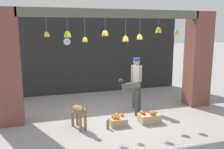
{
  "coord_description": "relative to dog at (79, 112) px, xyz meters",
  "views": [
    {
      "loc": [
        -2.22,
        -6.68,
        2.57
      ],
      "look_at": [
        0.0,
        0.44,
        1.17
      ],
      "focal_mm": 40.0,
      "sensor_mm": 36.0,
      "label": 1
    }
  ],
  "objects": [
    {
      "name": "shop_back_wall",
      "position": [
        1.21,
        3.58,
        1.09
      ],
      "size": [
        7.17,
        0.12,
        3.08
      ],
      "primitive_type": "cube",
      "color": "#232326",
      "rests_on": "ground_plane"
    },
    {
      "name": "worker_stooping",
      "position": [
        1.73,
        0.69,
        0.23
      ],
      "size": [
        0.55,
        0.72,
        1.03
      ],
      "rotation": [
        0.0,
        0.0,
        0.58
      ],
      "color": "#424247",
      "rests_on": "ground_plane"
    },
    {
      "name": "ground_plane",
      "position": [
        1.21,
        0.62,
        -0.46
      ],
      "size": [
        60.0,
        60.0,
        0.0
      ],
      "primitive_type": "plane",
      "color": "gray"
    },
    {
      "name": "fruit_crate_oranges",
      "position": [
        1.02,
        -0.06,
        -0.33
      ],
      "size": [
        0.44,
        0.38,
        0.29
      ],
      "color": "tan",
      "rests_on": "ground_plane"
    },
    {
      "name": "shop_pillar_left",
      "position": [
        -1.73,
        0.92,
        1.09
      ],
      "size": [
        0.7,
        0.6,
        3.08
      ],
      "primitive_type": "cube",
      "color": "brown",
      "rests_on": "ground_plane"
    },
    {
      "name": "storefront_awning",
      "position": [
        1.22,
        0.74,
        2.46
      ],
      "size": [
        5.27,
        0.29,
        0.93
      ],
      "color": "#5B564C"
    },
    {
      "name": "shop_pillar_right",
      "position": [
        4.14,
        0.92,
        1.09
      ],
      "size": [
        0.7,
        0.6,
        3.08
      ],
      "primitive_type": "cube",
      "color": "brown",
      "rests_on": "ground_plane"
    },
    {
      "name": "wall_clock",
      "position": [
        0.18,
        3.51,
        1.6
      ],
      "size": [
        0.28,
        0.03,
        0.28
      ],
      "color": "black"
    },
    {
      "name": "water_bottle",
      "position": [
        0.69,
        -0.24,
        -0.34
      ],
      "size": [
        0.08,
        0.08,
        0.24
      ],
      "color": "#38934C",
      "rests_on": "ground_plane"
    },
    {
      "name": "shopkeeper",
      "position": [
        2.05,
        1.14,
        0.51
      ],
      "size": [
        0.31,
        0.31,
        1.64
      ],
      "rotation": [
        0.0,
        0.0,
        2.63
      ],
      "color": "#56565B",
      "rests_on": "ground_plane"
    },
    {
      "name": "fruit_crate_apples",
      "position": [
        1.91,
        -0.13,
        -0.32
      ],
      "size": [
        0.57,
        0.38,
        0.33
      ],
      "color": "tan",
      "rests_on": "ground_plane"
    },
    {
      "name": "dog",
      "position": [
        0.0,
        0.0,
        0.0
      ],
      "size": [
        0.4,
        0.83,
        0.67
      ],
      "rotation": [
        0.0,
        0.0,
        -1.26
      ],
      "color": "olive",
      "rests_on": "ground_plane"
    }
  ]
}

